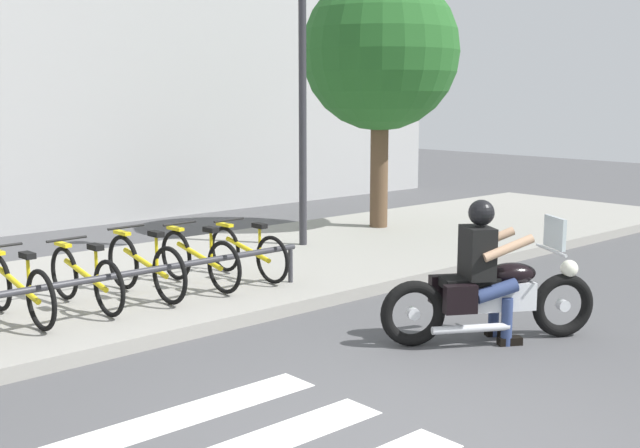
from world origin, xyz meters
TOP-DOWN VIEW (x-y plane):
  - ground_plane at (0.00, 0.00)m, footprint 48.00×48.00m
  - sidewalk at (0.00, 5.41)m, footprint 24.00×4.40m
  - crosswalk_stripe_4 at (-1.14, 1.60)m, footprint 2.80×0.40m
  - motorcycle at (2.41, 1.15)m, footprint 2.02×1.27m
  - rider at (2.34, 1.20)m, footprint 0.77×0.72m
  - bicycle_2 at (-1.06, 4.55)m, footprint 0.48×1.65m
  - bicycle_3 at (-0.32, 4.55)m, footprint 0.48×1.62m
  - bicycle_4 at (0.41, 4.55)m, footprint 0.48×1.65m
  - bicycle_5 at (1.15, 4.55)m, footprint 0.48×1.63m
  - bicycle_6 at (1.89, 4.55)m, footprint 0.48×1.56m
  - bike_rack at (-0.32, 3.99)m, footprint 5.02×0.07m
  - street_lamp at (3.90, 5.81)m, footprint 0.28×0.28m
  - tree_near_rack at (6.02, 6.21)m, footprint 2.74×2.74m

SIDE VIEW (x-z plane):
  - ground_plane at x=0.00m, z-range 0.00..0.00m
  - crosswalk_stripe_4 at x=-1.14m, z-range 0.00..0.01m
  - sidewalk at x=0.00m, z-range 0.00..0.15m
  - motorcycle at x=2.41m, z-range -0.16..1.10m
  - bicycle_6 at x=1.89m, z-range 0.12..0.85m
  - bicycle_3 at x=-0.32m, z-range 0.12..0.87m
  - bicycle_2 at x=-1.06m, z-range 0.12..0.88m
  - bicycle_5 at x=1.15m, z-range 0.12..0.88m
  - bicycle_4 at x=0.41m, z-range 0.11..0.91m
  - bike_rack at x=-0.32m, z-range 0.33..0.82m
  - rider at x=2.34m, z-range 0.11..1.56m
  - street_lamp at x=3.90m, z-range 0.47..5.07m
  - tree_near_rack at x=6.02m, z-range 0.90..5.49m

